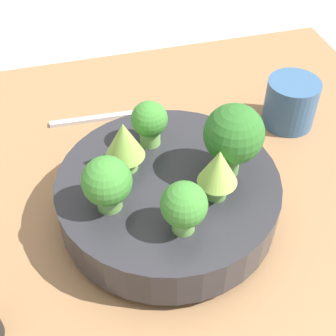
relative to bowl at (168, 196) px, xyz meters
name	(u,v)px	position (x,y,z in m)	size (l,w,h in m)	color
ground_plane	(157,250)	(0.02, 0.02, -0.08)	(6.00, 6.00, 0.00)	silver
table	(157,241)	(0.02, 0.02, -0.06)	(0.90, 0.87, 0.04)	olive
bowl	(168,196)	(0.00, 0.00, 0.00)	(0.28, 0.28, 0.07)	#28282D
romanesco_piece_far	(218,170)	(-0.05, 0.04, 0.07)	(0.05, 0.05, 0.07)	#609347
broccoli_floret_front	(150,122)	(0.00, -0.07, 0.07)	(0.05, 0.05, 0.06)	#7AB256
broccoli_floret_right	(106,180)	(0.08, 0.02, 0.07)	(0.06, 0.06, 0.07)	#609347
romanesco_piece_near	(124,143)	(0.04, -0.03, 0.07)	(0.05, 0.05, 0.07)	#7AB256
broccoli_floret_left	(234,135)	(-0.08, 0.01, 0.09)	(0.07, 0.07, 0.10)	#609347
broccoli_floret_back	(184,206)	(0.00, 0.08, 0.07)	(0.05, 0.05, 0.07)	#6BA34C
cup	(291,103)	(-0.24, -0.14, 0.00)	(0.08, 0.08, 0.08)	#33567F
fork	(100,118)	(0.05, -0.23, -0.04)	(0.16, 0.02, 0.01)	#B2B2B7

